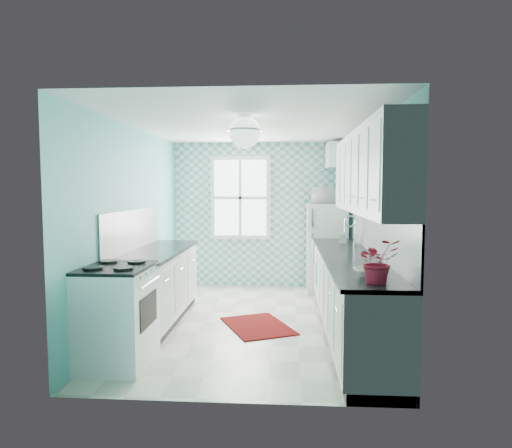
# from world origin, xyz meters

# --- Properties ---
(floor) EXTENTS (3.00, 4.40, 0.02)m
(floor) POSITION_xyz_m (0.00, 0.00, -0.01)
(floor) COLOR #EFE1C9
(floor) RESTS_ON ground
(ceiling) EXTENTS (3.00, 4.40, 0.02)m
(ceiling) POSITION_xyz_m (0.00, 0.00, 2.51)
(ceiling) COLOR white
(ceiling) RESTS_ON wall_back
(wall_back) EXTENTS (3.00, 0.02, 2.50)m
(wall_back) POSITION_xyz_m (0.00, 2.21, 1.25)
(wall_back) COLOR #60C0B7
(wall_back) RESTS_ON floor
(wall_front) EXTENTS (3.00, 0.02, 2.50)m
(wall_front) POSITION_xyz_m (0.00, -2.21, 1.25)
(wall_front) COLOR #60C0B7
(wall_front) RESTS_ON floor
(wall_left) EXTENTS (0.02, 4.40, 2.50)m
(wall_left) POSITION_xyz_m (-1.51, 0.00, 1.25)
(wall_left) COLOR #60C0B7
(wall_left) RESTS_ON floor
(wall_right) EXTENTS (0.02, 4.40, 2.50)m
(wall_right) POSITION_xyz_m (1.51, 0.00, 1.25)
(wall_right) COLOR #60C0B7
(wall_right) RESTS_ON floor
(accent_wall) EXTENTS (3.00, 0.01, 2.50)m
(accent_wall) POSITION_xyz_m (0.00, 2.19, 1.25)
(accent_wall) COLOR #5FADA5
(accent_wall) RESTS_ON wall_back
(window) EXTENTS (1.04, 0.05, 1.44)m
(window) POSITION_xyz_m (-0.35, 2.16, 1.55)
(window) COLOR white
(window) RESTS_ON wall_back
(backsplash_right) EXTENTS (0.02, 3.60, 0.51)m
(backsplash_right) POSITION_xyz_m (1.49, -0.40, 1.20)
(backsplash_right) COLOR white
(backsplash_right) RESTS_ON wall_right
(backsplash_left) EXTENTS (0.02, 2.15, 0.51)m
(backsplash_left) POSITION_xyz_m (-1.49, -0.07, 1.20)
(backsplash_left) COLOR white
(backsplash_left) RESTS_ON wall_left
(upper_cabinets_right) EXTENTS (0.33, 3.20, 0.90)m
(upper_cabinets_right) POSITION_xyz_m (1.33, -0.60, 1.90)
(upper_cabinets_right) COLOR white
(upper_cabinets_right) RESTS_ON wall_right
(upper_cabinet_fridge) EXTENTS (0.40, 0.74, 0.40)m
(upper_cabinet_fridge) POSITION_xyz_m (1.30, 1.83, 2.25)
(upper_cabinet_fridge) COLOR white
(upper_cabinet_fridge) RESTS_ON wall_right
(ceiling_light) EXTENTS (0.34, 0.34, 0.35)m
(ceiling_light) POSITION_xyz_m (0.00, -0.80, 2.32)
(ceiling_light) COLOR silver
(ceiling_light) RESTS_ON ceiling
(base_cabinets_right) EXTENTS (0.60, 3.60, 0.90)m
(base_cabinets_right) POSITION_xyz_m (1.20, -0.40, 0.45)
(base_cabinets_right) COLOR white
(base_cabinets_right) RESTS_ON floor
(countertop_right) EXTENTS (0.63, 3.60, 0.04)m
(countertop_right) POSITION_xyz_m (1.19, -0.40, 0.92)
(countertop_right) COLOR black
(countertop_right) RESTS_ON base_cabinets_right
(base_cabinets_left) EXTENTS (0.60, 2.15, 0.90)m
(base_cabinets_left) POSITION_xyz_m (-1.20, -0.07, 0.45)
(base_cabinets_left) COLOR white
(base_cabinets_left) RESTS_ON floor
(countertop_left) EXTENTS (0.63, 2.15, 0.04)m
(countertop_left) POSITION_xyz_m (-1.19, -0.07, 0.92)
(countertop_left) COLOR black
(countertop_left) RESTS_ON base_cabinets_left
(fridge) EXTENTS (0.64, 0.64, 1.47)m
(fridge) POSITION_xyz_m (1.11, 1.82, 0.73)
(fridge) COLOR white
(fridge) RESTS_ON floor
(stove) EXTENTS (0.64, 0.79, 0.96)m
(stove) POSITION_xyz_m (-1.20, -1.45, 0.50)
(stove) COLOR white
(stove) RESTS_ON floor
(sink) EXTENTS (0.51, 0.43, 0.53)m
(sink) POSITION_xyz_m (1.20, 0.50, 0.93)
(sink) COLOR silver
(sink) RESTS_ON countertop_right
(rug) EXTENTS (1.04, 1.19, 0.02)m
(rug) POSITION_xyz_m (0.10, -0.17, 0.01)
(rug) COLOR maroon
(rug) RESTS_ON floor
(dish_towel) EXTENTS (0.09, 0.20, 0.32)m
(dish_towel) POSITION_xyz_m (0.89, 0.90, 0.48)
(dish_towel) COLOR #539985
(dish_towel) RESTS_ON base_cabinets_right
(fruit_bowl) EXTENTS (0.32, 0.32, 0.08)m
(fruit_bowl) POSITION_xyz_m (1.20, -1.66, 0.98)
(fruit_bowl) COLOR silver
(fruit_bowl) RESTS_ON countertop_right
(potted_plant) EXTENTS (0.41, 0.38, 0.38)m
(potted_plant) POSITION_xyz_m (1.20, -1.96, 1.13)
(potted_plant) COLOR #A2230E
(potted_plant) RESTS_ON countertop_right
(soap_bottle) EXTENTS (0.10, 0.11, 0.20)m
(soap_bottle) POSITION_xyz_m (1.25, 0.77, 1.04)
(soap_bottle) COLOR #8AADB5
(soap_bottle) RESTS_ON countertop_right
(microwave) EXTENTS (0.50, 0.35, 0.27)m
(microwave) POSITION_xyz_m (1.11, 1.82, 1.60)
(microwave) COLOR white
(microwave) RESTS_ON fridge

